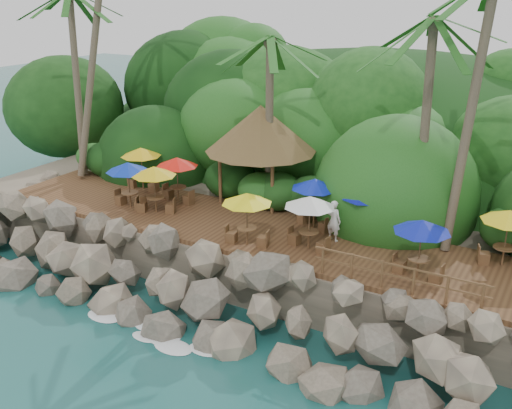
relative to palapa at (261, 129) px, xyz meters
The scene contains 11 objects.
ground 11.10m from the palapa, 79.87° to the right, with size 140.00×140.00×0.00m, color #19514F.
land_base 8.36m from the palapa, 76.02° to the left, with size 32.00×25.20×2.10m, color gray.
jungle_hill 15.41m from the palapa, 83.31° to the left, with size 44.80×28.00×15.40m, color #143811.
seawall 8.82m from the palapa, 77.19° to the right, with size 29.00×4.00×2.30m, color gray, non-canonical shape.
terrace 5.16m from the palapa, 63.36° to the right, with size 26.00×5.00×0.20m, color brown.
jungle_foliage 8.28m from the palapa, 73.68° to the left, with size 44.00×16.00×12.00m, color #143811, non-canonical shape.
foam_line 10.83m from the palapa, 79.54° to the right, with size 25.20×0.80×0.06m.
palapa is the anchor object (origin of this frame).
dining_clusters 4.72m from the palapa, 47.36° to the right, with size 21.37×5.22×2.19m.
railing 10.65m from the palapa, 33.55° to the right, with size 6.10×0.10×1.00m.
waiter 6.31m from the palapa, 29.39° to the right, with size 0.63×0.41×1.73m, color white.
Camera 1 is at (11.65, -14.17, 12.09)m, focal length 41.47 mm.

